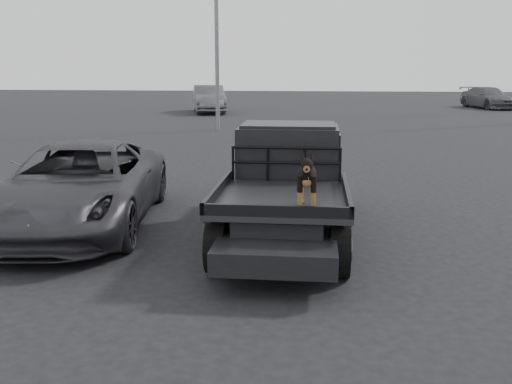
# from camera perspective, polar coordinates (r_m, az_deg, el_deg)

# --- Properties ---
(ground) EXTENTS (120.00, 120.00, 0.00)m
(ground) POSITION_cam_1_polar(r_m,az_deg,el_deg) (8.02, 6.04, -7.83)
(ground) COLOR black
(ground) RESTS_ON ground
(flatbed_ute) EXTENTS (2.00, 5.40, 0.92)m
(flatbed_ute) POSITION_cam_1_polar(r_m,az_deg,el_deg) (9.34, 2.90, -1.90)
(flatbed_ute) COLOR black
(flatbed_ute) RESTS_ON ground
(ute_cab) EXTENTS (1.72, 1.30, 0.88)m
(ute_cab) POSITION_cam_1_polar(r_m,az_deg,el_deg) (10.10, 3.26, 4.39)
(ute_cab) COLOR black
(ute_cab) RESTS_ON flatbed_ute
(headache_rack) EXTENTS (1.80, 0.08, 0.55)m
(headache_rack) POSITION_cam_1_polar(r_m,az_deg,el_deg) (9.38, 3.02, 2.75)
(headache_rack) COLOR black
(headache_rack) RESTS_ON flatbed_ute
(dog) EXTENTS (0.32, 0.60, 0.74)m
(dog) POSITION_cam_1_polar(r_m,az_deg,el_deg) (7.68, 5.12, 1.28)
(dog) COLOR black
(dog) RESTS_ON flatbed_ute
(parked_suv) EXTENTS (3.06, 5.52, 1.46)m
(parked_suv) POSITION_cam_1_polar(r_m,az_deg,el_deg) (10.45, -17.24, 0.62)
(parked_suv) COLOR #323137
(parked_suv) RESTS_ON ground
(distant_car_a) EXTENTS (2.94, 5.30, 1.65)m
(distant_car_a) POSITION_cam_1_polar(r_m,az_deg,el_deg) (35.59, -4.72, 9.25)
(distant_car_a) COLOR #4F4E53
(distant_car_a) RESTS_ON ground
(distant_car_b) EXTENTS (3.20, 5.26, 1.42)m
(distant_car_b) POSITION_cam_1_polar(r_m,az_deg,el_deg) (42.18, 22.20, 8.72)
(distant_car_b) COLOR #4B4B50
(distant_car_b) RESTS_ON ground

